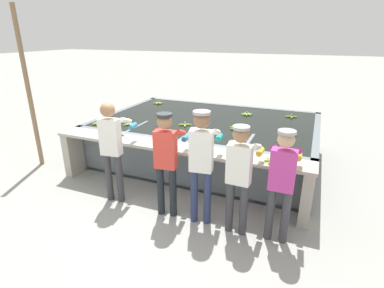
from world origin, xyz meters
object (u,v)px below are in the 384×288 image
at_px(banana_bunch_floating_5, 185,125).
at_px(banana_bunch_floating_10, 291,117).
at_px(worker_0, 112,143).
at_px(banana_bunch_floating_8, 162,117).
at_px(banana_bunch_floating_0, 125,120).
at_px(banana_bunch_floating_2, 99,123).
at_px(banana_bunch_floating_4, 247,114).
at_px(banana_bunch_ledge_0, 273,161).
at_px(worker_4, 282,176).
at_px(knife_0, 124,136).
at_px(worker_3, 240,170).
at_px(banana_bunch_floating_11, 130,124).
at_px(support_post_left, 28,90).
at_px(worker_2, 202,157).
at_px(banana_bunch_floating_3, 200,131).
at_px(worker_1, 166,155).
at_px(banana_bunch_floating_1, 158,103).
at_px(banana_bunch_floating_6, 284,142).
at_px(banana_bunch_floating_9, 290,133).

bearing_deg(banana_bunch_floating_5, banana_bunch_floating_10, 37.26).
distance_m(worker_0, banana_bunch_floating_8, 2.02).
distance_m(banana_bunch_floating_0, banana_bunch_floating_2, 0.54).
height_order(banana_bunch_floating_0, banana_bunch_floating_8, same).
xyz_separation_m(banana_bunch_floating_4, banana_bunch_ledge_0, (0.96, -2.52, 0.00)).
relative_size(worker_4, knife_0, 4.97).
bearing_deg(worker_4, banana_bunch_floating_4, 110.67).
height_order(worker_0, worker_3, worker_0).
bearing_deg(banana_bunch_floating_10, banana_bunch_floating_11, -147.73).
relative_size(banana_bunch_ledge_0, knife_0, 0.89).
bearing_deg(support_post_left, banana_bunch_ledge_0, -1.46).
bearing_deg(worker_2, banana_bunch_floating_3, 112.18).
bearing_deg(worker_1, banana_bunch_floating_11, 139.02).
height_order(banana_bunch_floating_10, banana_bunch_floating_11, same).
bearing_deg(knife_0, worker_1, -28.38).
height_order(banana_bunch_floating_1, banana_bunch_floating_11, same).
height_order(worker_4, banana_bunch_floating_11, worker_4).
height_order(banana_bunch_floating_4, knife_0, banana_bunch_floating_4).
bearing_deg(knife_0, banana_bunch_floating_4, 54.34).
height_order(banana_bunch_floating_0, banana_bunch_floating_1, same).
bearing_deg(banana_bunch_floating_3, worker_2, -67.82).
distance_m(worker_2, banana_bunch_floating_1, 4.12).
bearing_deg(banana_bunch_floating_0, banana_bunch_floating_8, 40.31).
bearing_deg(banana_bunch_floating_3, support_post_left, -166.38).
height_order(worker_1, worker_4, worker_1).
relative_size(banana_bunch_floating_8, banana_bunch_floating_11, 1.23).
bearing_deg(banana_bunch_floating_5, banana_bunch_ledge_0, -31.91).
bearing_deg(banana_bunch_floating_10, worker_0, -128.08).
relative_size(worker_2, banana_bunch_floating_5, 6.27).
distance_m(worker_0, banana_bunch_floating_5, 1.77).
relative_size(banana_bunch_floating_6, banana_bunch_floating_11, 1.21).
bearing_deg(worker_2, banana_bunch_floating_5, 120.59).
relative_size(banana_bunch_floating_2, banana_bunch_floating_4, 1.00).
distance_m(banana_bunch_floating_9, banana_bunch_floating_11, 3.16).
relative_size(worker_4, banana_bunch_floating_1, 5.59).
bearing_deg(banana_bunch_floating_3, banana_bunch_floating_4, 70.82).
bearing_deg(banana_bunch_floating_9, banana_bunch_floating_11, -168.01).
xyz_separation_m(worker_1, banana_bunch_floating_8, (-1.17, 2.06, -0.06)).
bearing_deg(banana_bunch_floating_2, worker_2, -22.53).
xyz_separation_m(banana_bunch_floating_10, banana_bunch_floating_11, (-2.99, -1.89, 0.00)).
distance_m(banana_bunch_floating_8, banana_bunch_floating_10, 2.88).
height_order(worker_0, banana_bunch_floating_5, worker_0).
distance_m(banana_bunch_floating_2, banana_bunch_floating_10, 4.18).
distance_m(worker_2, banana_bunch_floating_0, 2.79).
height_order(banana_bunch_floating_8, banana_bunch_floating_11, same).
height_order(worker_0, banana_bunch_floating_2, worker_0).
distance_m(banana_bunch_floating_2, knife_0, 1.06).
bearing_deg(worker_3, worker_4, 3.66).
distance_m(banana_bunch_floating_3, support_post_left, 3.52).
xyz_separation_m(banana_bunch_floating_5, banana_bunch_floating_8, (-0.70, 0.33, -0.00)).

